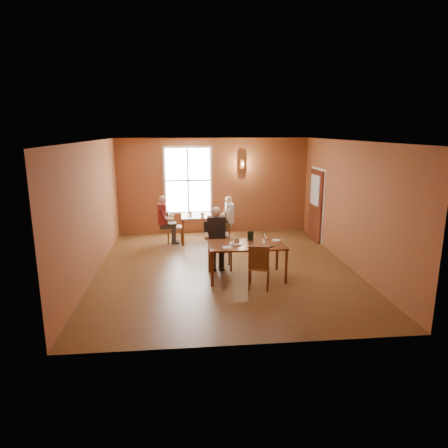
{
  "coord_description": "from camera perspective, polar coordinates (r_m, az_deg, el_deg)",
  "views": [
    {
      "loc": [
        -0.94,
        -9.01,
        3.25
      ],
      "look_at": [
        0.0,
        0.2,
        1.05
      ],
      "focal_mm": 32.0,
      "sensor_mm": 36.0,
      "label": 1
    }
  ],
  "objects": [
    {
      "name": "chair_diner_main",
      "position": [
        9.46,
        -0.39,
        -3.37
      ],
      "size": [
        0.47,
        0.47,
        1.05
      ],
      "primitive_type": null,
      "rotation": [
        0.0,
        0.0,
        3.14
      ],
      "color": "brown",
      "rests_on": "ground"
    },
    {
      "name": "cup_a",
      "position": [
        11.59,
        -3.1,
        1.36
      ],
      "size": [
        0.13,
        0.13,
        0.1
      ],
      "primitive_type": "imported",
      "rotation": [
        0.0,
        0.0,
        -0.03
      ],
      "color": "white",
      "rests_on": "second_table"
    },
    {
      "name": "diner_white",
      "position": [
        11.79,
        -0.61,
        0.61
      ],
      "size": [
        0.52,
        0.52,
        1.29
      ],
      "primitive_type": null,
      "rotation": [
        0.0,
        0.0,
        1.57
      ],
      "color": "beige",
      "rests_on": "ground"
    },
    {
      "name": "window",
      "position": [
        12.56,
        -5.17,
        6.22
      ],
      "size": [
        1.36,
        0.1,
        1.96
      ],
      "primitive_type": "cube",
      "color": "white",
      "rests_on": "wall_back"
    },
    {
      "name": "plate_food",
      "position": [
        8.8,
        1.66,
        -2.76
      ],
      "size": [
        0.4,
        0.4,
        0.04
      ],
      "primitive_type": "cylinder",
      "rotation": [
        0.0,
        0.0,
        0.43
      ],
      "color": "white",
      "rests_on": "main_table"
    },
    {
      "name": "menu_stand",
      "position": [
        9.07,
        3.8,
        -1.72
      ],
      "size": [
        0.14,
        0.09,
        0.22
      ],
      "primitive_type": "cube",
      "rotation": [
        0.0,
        0.0,
        0.19
      ],
      "color": "black",
      "rests_on": "main_table"
    },
    {
      "name": "wall_right",
      "position": [
        9.99,
        17.53,
        2.65
      ],
      "size": [
        0.04,
        7.0,
        3.0
      ],
      "primitive_type": "cube",
      "color": "brown",
      "rests_on": "ground"
    },
    {
      "name": "napkin",
      "position": [
        8.57,
        0.44,
        -3.32
      ],
      "size": [
        0.22,
        0.22,
        0.01
      ],
      "primitive_type": "cube",
      "rotation": [
        0.0,
        0.0,
        0.14
      ],
      "color": "white",
      "rests_on": "main_table"
    },
    {
      "name": "second_table",
      "position": [
        11.81,
        -3.9,
        -0.65
      ],
      "size": [
        0.9,
        0.9,
        0.79
      ],
      "primitive_type": null,
      "color": "brown",
      "rests_on": "ground"
    },
    {
      "name": "wall_front",
      "position": [
        5.86,
        3.68,
        -4.03
      ],
      "size": [
        6.0,
        0.04,
        3.0
      ],
      "primitive_type": "cube",
      "color": "brown",
      "rests_on": "ground"
    },
    {
      "name": "chair_empty",
      "position": [
        8.4,
        5.05,
        -5.97
      ],
      "size": [
        0.51,
        0.51,
        0.95
      ],
      "primitive_type": null,
      "rotation": [
        0.0,
        0.0,
        -0.26
      ],
      "color": "#3D1E14",
      "rests_on": "ground"
    },
    {
      "name": "door",
      "position": [
        12.16,
        12.9,
        2.6
      ],
      "size": [
        0.12,
        1.04,
        2.1
      ],
      "primitive_type": "cube",
      "color": "maroon",
      "rests_on": "ground"
    },
    {
      "name": "ground",
      "position": [
        9.62,
        0.12,
        -6.37
      ],
      "size": [
        6.0,
        7.0,
        0.01
      ],
      "primitive_type": "cube",
      "color": "brown",
      "rests_on": "ground"
    },
    {
      "name": "diner_main",
      "position": [
        9.38,
        -0.37,
        -2.39
      ],
      "size": [
        0.56,
        0.56,
        1.41
      ],
      "primitive_type": null,
      "rotation": [
        0.0,
        0.0,
        3.14
      ],
      "color": "black",
      "rests_on": "ground"
    },
    {
      "name": "sunglasses",
      "position": [
        8.65,
        6.9,
        -3.24
      ],
      "size": [
        0.13,
        0.11,
        0.02
      ],
      "primitive_type": "cube",
      "rotation": [
        0.0,
        0.0,
        0.65
      ],
      "color": "black",
      "rests_on": "main_table"
    },
    {
      "name": "wall_back",
      "position": [
        12.67,
        -1.52,
        5.42
      ],
      "size": [
        6.0,
        0.04,
        3.0
      ],
      "primitive_type": "cube",
      "color": "brown",
      "rests_on": "ground"
    },
    {
      "name": "wall_left",
      "position": [
        9.41,
        -18.38,
        1.96
      ],
      "size": [
        0.04,
        7.0,
        3.0
      ],
      "primitive_type": "cube",
      "color": "brown",
      "rests_on": "ground"
    },
    {
      "name": "wall_sconce",
      "position": [
        12.59,
        2.63,
        8.56
      ],
      "size": [
        0.16,
        0.16,
        0.28
      ],
      "primitive_type": "cylinder",
      "color": "brown",
      "rests_on": "wall_back"
    },
    {
      "name": "chair_diner_maroon",
      "position": [
        11.79,
        -7.06,
        -0.33
      ],
      "size": [
        0.42,
        0.42,
        0.96
      ],
      "primitive_type": null,
      "rotation": [
        0.0,
        0.0,
        -1.57
      ],
      "color": "#452D16",
      "rests_on": "ground"
    },
    {
      "name": "main_table",
      "position": [
        8.94,
        3.22,
        -5.28
      ],
      "size": [
        1.68,
        0.94,
        0.79
      ],
      "primitive_type": null,
      "color": "brown",
      "rests_on": "ground"
    },
    {
      "name": "goblet_c",
      "position": [
        8.66,
        5.57,
        -2.51
      ],
      "size": [
        0.09,
        0.09,
        0.21
      ],
      "primitive_type": null,
      "rotation": [
        0.0,
        0.0,
        0.14
      ],
      "color": "white",
      "rests_on": "main_table"
    },
    {
      "name": "diner_maroon",
      "position": [
        11.74,
        -7.24,
        0.64
      ],
      "size": [
        0.55,
        0.55,
        1.37
      ],
      "primitive_type": null,
      "rotation": [
        0.0,
        0.0,
        -1.57
      ],
      "color": "#591015",
      "rests_on": "ground"
    },
    {
      "name": "knife",
      "position": [
        8.55,
        3.07,
        -3.4
      ],
      "size": [
        0.22,
        0.06,
        0.0
      ],
      "primitive_type": "cube",
      "rotation": [
        0.0,
        0.0,
        0.21
      ],
      "color": "silver",
      "rests_on": "main_table"
    },
    {
      "name": "ceiling",
      "position": [
        9.06,
        0.13,
        11.79
      ],
      "size": [
        6.0,
        7.0,
        0.04
      ],
      "primitive_type": "cube",
      "color": "white",
      "rests_on": "wall_back"
    },
    {
      "name": "chair_diner_white",
      "position": [
        11.83,
        -0.76,
        -0.28
      ],
      "size": [
        0.41,
        0.41,
        0.92
      ],
      "primitive_type": null,
      "rotation": [
        0.0,
        0.0,
        1.57
      ],
      "color": "#3F2211",
      "rests_on": "ground"
    },
    {
      "name": "side_plate",
      "position": [
        9.16,
        7.46,
        -2.31
      ],
      "size": [
        0.25,
        0.25,
        0.02
      ],
      "primitive_type": "cylinder",
      "rotation": [
        0.0,
        0.0,
        0.28
      ],
      "color": "silver",
      "rests_on": "main_table"
    },
    {
      "name": "sandwich",
      "position": [
        8.84,
        1.82,
        -2.44
      ],
      "size": [
        0.1,
        0.09,
        0.12
      ],
      "primitive_type": "cube",
      "rotation": [
        0.0,
        0.0,
        -0.02
      ],
      "color": "tan",
      "rests_on": "main_table"
    },
    {
      "name": "cup_b",
      "position": [
        11.83,
        -4.81,
        1.57
      ],
      "size": [
        0.12,
        0.12,
        0.1
      ],
      "primitive_type": "imported",
      "rotation": [
        0.0,
        0.0,
        0.21
      ],
      "color": "white",
      "rests_on": "second_table"
    },
    {
      "name": "goblet_a",
      "position": [
        9.0,
        5.8,
        -1.89
      ],
      "size": [
        0.11,
        0.11,
        0.21
      ],
      "primitive_type": null,
      "rotation": [
        0.0,
        0.0,
        0.27
      ],
      "color": "silver",
      "rests_on": "main_table"
    }
  ]
}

